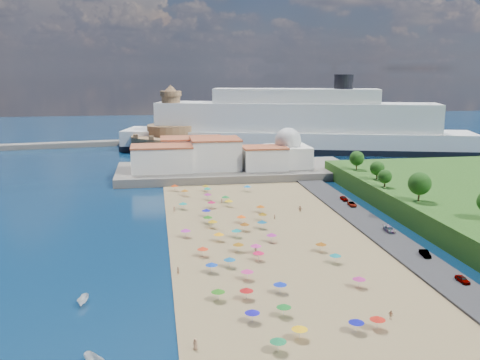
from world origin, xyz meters
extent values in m
plane|color=#071938|center=(0.00, 0.00, 0.00)|extent=(700.00, 700.00, 0.00)
cube|color=#59544C|center=(10.00, 73.00, 1.50)|extent=(90.00, 36.00, 3.00)
cube|color=#59544C|center=(-12.00, 108.00, 1.20)|extent=(18.00, 70.00, 2.40)
cube|color=silver|center=(-18.00, 69.00, 7.50)|extent=(22.00, 14.00, 9.00)
cube|color=silver|center=(2.00, 71.00, 8.50)|extent=(18.00, 16.00, 11.00)
cube|color=silver|center=(20.00, 67.00, 7.00)|extent=(16.00, 12.00, 8.00)
cube|color=silver|center=(-6.00, 83.00, 8.00)|extent=(24.00, 14.00, 10.00)
cube|color=silver|center=(30.00, 71.00, 7.00)|extent=(16.00, 16.00, 8.00)
sphere|color=silver|center=(30.00, 71.00, 13.00)|extent=(10.00, 10.00, 10.00)
cylinder|color=silver|center=(30.00, 71.00, 16.80)|extent=(1.20, 1.20, 1.60)
cylinder|color=#99734C|center=(-12.00, 138.00, 4.00)|extent=(40.00, 40.00, 8.00)
cylinder|color=#99734C|center=(-12.00, 138.00, 10.50)|extent=(24.00, 24.00, 5.00)
cylinder|color=#99734C|center=(-12.00, 138.00, 20.00)|extent=(9.00, 9.00, 14.00)
cylinder|color=#99734C|center=(-12.00, 138.00, 28.20)|extent=(10.40, 10.40, 2.40)
cone|color=#99734C|center=(-12.00, 138.00, 30.90)|extent=(6.00, 6.00, 3.00)
cube|color=black|center=(47.78, 127.18, 1.38)|extent=(171.53, 69.82, 2.75)
cube|color=white|center=(47.78, 127.18, 5.10)|extent=(170.46, 69.17, 10.20)
cube|color=white|center=(47.78, 127.18, 16.99)|extent=(136.49, 55.77, 13.60)
cube|color=white|center=(47.78, 127.18, 27.19)|extent=(80.67, 36.36, 6.80)
cylinder|color=black|center=(69.63, 121.16, 33.99)|extent=(9.06, 9.06, 6.80)
cylinder|color=gray|center=(0.52, -21.45, 1.25)|extent=(0.07, 0.07, 2.00)
cone|color=#D51146|center=(0.52, -21.45, 2.15)|extent=(2.50, 2.50, 0.60)
cylinder|color=gray|center=(1.14, -38.49, 1.25)|extent=(0.07, 0.07, 2.00)
cone|color=#0D26AF|center=(1.14, -38.49, 2.15)|extent=(2.50, 2.50, 0.60)
cylinder|color=gray|center=(-10.90, -17.02, 1.25)|extent=(0.07, 0.07, 2.00)
cone|color=red|center=(-10.90, -17.02, 2.15)|extent=(2.50, 2.50, 0.60)
cylinder|color=gray|center=(0.57, 24.29, 1.25)|extent=(0.07, 0.07, 2.00)
cone|color=yellow|center=(0.57, 24.29, 2.15)|extent=(2.50, 2.50, 0.60)
cylinder|color=gray|center=(9.35, -54.66, 1.25)|extent=(0.07, 0.07, 2.00)
cone|color=#0B0E9B|center=(9.35, -54.66, 2.15)|extent=(2.50, 2.50, 0.60)
cylinder|color=gray|center=(-2.85, -15.33, 1.25)|extent=(0.07, 0.07, 2.00)
cone|color=#905A0D|center=(-2.85, -15.33, 2.15)|extent=(2.50, 2.50, 0.60)
cylinder|color=gray|center=(-5.33, -40.20, 1.25)|extent=(0.07, 0.07, 2.00)
cone|color=#A60D0F|center=(-5.33, -40.20, 2.15)|extent=(2.50, 2.50, 0.60)
cylinder|color=gray|center=(-3.87, -58.46, 1.25)|extent=(0.07, 0.07, 2.00)
cone|color=#14733E|center=(-3.87, -58.46, 2.15)|extent=(2.50, 2.50, 0.60)
cylinder|color=gray|center=(-13.76, -3.05, 1.25)|extent=(0.07, 0.07, 2.00)
cone|color=#B426A7|center=(-13.76, -3.05, 2.15)|extent=(2.50, 2.50, 0.60)
cylinder|color=gray|center=(0.14, -55.36, 1.25)|extent=(0.07, 0.07, 2.00)
cone|color=#FFB80D|center=(0.14, -55.36, 2.15)|extent=(2.50, 2.50, 0.60)
cylinder|color=gray|center=(1.14, -0.15, 1.25)|extent=(0.07, 0.07, 2.00)
cone|color=#783F0A|center=(1.14, -0.15, 2.15)|extent=(2.50, 2.50, 0.60)
cylinder|color=gray|center=(15.29, -18.05, 1.25)|extent=(0.07, 0.07, 2.00)
cone|color=#87460C|center=(15.29, -18.05, 2.15)|extent=(2.50, 2.50, 0.60)
cylinder|color=gray|center=(-6.09, -24.39, 1.25)|extent=(0.07, 0.07, 2.00)
cone|color=#0F578E|center=(-6.09, -24.39, 2.15)|extent=(2.50, 2.50, 0.60)
cylinder|color=gray|center=(-7.33, 7.79, 1.25)|extent=(0.07, 0.07, 2.00)
cone|color=#1C6E13|center=(-7.33, 7.79, 2.15)|extent=(2.50, 2.50, 0.60)
cylinder|color=gray|center=(9.29, 42.63, 1.25)|extent=(0.07, 0.07, 2.00)
cone|color=#0E71BD|center=(9.29, 42.63, 2.15)|extent=(2.50, 2.50, 0.60)
cylinder|color=gray|center=(-11.47, 39.69, 1.25)|extent=(0.07, 0.07, 2.00)
cone|color=#9D570E|center=(-11.47, 39.69, 2.15)|extent=(2.50, 2.50, 0.60)
cylinder|color=gray|center=(1.42, 6.84, 1.25)|extent=(0.07, 0.07, 2.00)
cone|color=#FF560B|center=(1.42, 6.84, 2.15)|extent=(2.50, 2.50, 0.60)
cylinder|color=gray|center=(-7.06, 14.67, 1.25)|extent=(0.07, 0.07, 2.00)
cone|color=#0C11A7|center=(-7.06, 14.67, 2.15)|extent=(2.50, 2.50, 0.60)
cylinder|color=gray|center=(-6.49, 3.57, 1.25)|extent=(0.07, 0.07, 2.00)
cone|color=#C7920A|center=(-6.49, 3.57, 2.15)|extent=(2.50, 2.50, 0.60)
cylinder|color=gray|center=(-0.40, -47.65, 1.25)|extent=(0.07, 0.07, 2.00)
cone|color=#147223|center=(-0.40, -47.65, 2.15)|extent=(2.50, 2.50, 0.60)
cylinder|color=gray|center=(-10.29, -39.86, 1.25)|extent=(0.07, 0.07, 2.00)
cone|color=#257414|center=(-10.29, -39.86, 2.15)|extent=(2.50, 2.50, 0.60)
cylinder|color=gray|center=(5.91, -9.76, 1.25)|extent=(0.07, 0.07, 2.00)
cone|color=#9F2285|center=(5.91, -9.76, 2.15)|extent=(2.50, 2.50, 0.60)
cylinder|color=gray|center=(-3.66, -31.41, 1.25)|extent=(0.07, 0.07, 2.00)
cone|color=#C82A79|center=(-3.66, -31.41, 2.15)|extent=(2.50, 2.50, 0.60)
cylinder|color=gray|center=(-12.96, 23.19, 1.25)|extent=(0.07, 0.07, 2.00)
cone|color=#0D7D73|center=(-12.96, 23.19, 2.15)|extent=(2.50, 2.50, 0.60)
cylinder|color=gray|center=(-6.23, -7.26, 1.25)|extent=(0.07, 0.07, 2.00)
cone|color=#F79C0A|center=(-6.23, -7.26, 2.15)|extent=(2.50, 2.50, 0.60)
cylinder|color=gray|center=(-4.25, 45.69, 1.25)|extent=(0.07, 0.07, 2.00)
cone|color=#9B780E|center=(-4.25, 45.69, 2.15)|extent=(2.50, 2.50, 0.60)
cylinder|color=gray|center=(0.83, -16.82, 1.25)|extent=(0.07, 0.07, 2.00)
cone|color=#C72A88|center=(0.83, -16.82, 2.15)|extent=(2.50, 2.50, 0.60)
cylinder|color=gray|center=(-4.66, 23.44, 1.25)|extent=(0.07, 0.07, 2.00)
cone|color=#B20E42|center=(-4.66, 23.44, 2.15)|extent=(2.50, 2.50, 0.60)
cylinder|color=gray|center=(-14.35, 47.55, 1.25)|extent=(0.07, 0.07, 2.00)
cone|color=#C33508|center=(-14.35, 47.55, 2.15)|extent=(2.50, 2.50, 0.60)
cylinder|color=gray|center=(0.25, 29.35, 1.25)|extent=(0.07, 0.07, 2.00)
cone|color=#157B2E|center=(0.25, 29.35, 2.15)|extent=(2.50, 2.50, 0.60)
cylinder|color=gray|center=(-4.03, 41.63, 1.25)|extent=(0.07, 0.07, 2.00)
cone|color=#0E8268|center=(-4.03, 41.63, 2.15)|extent=(2.50, 2.50, 0.60)
cylinder|color=gray|center=(-5.87, -48.86, 1.25)|extent=(0.07, 0.07, 2.00)
cone|color=#140DAF|center=(-5.87, -48.86, 2.15)|extent=(2.50, 2.50, 0.60)
cylinder|color=gray|center=(-4.78, 33.45, 1.25)|extent=(0.07, 0.07, 2.00)
cone|color=#9E2272|center=(-4.78, 33.45, 2.15)|extent=(2.50, 2.50, 0.60)
cylinder|color=gray|center=(16.20, -38.36, 1.25)|extent=(0.07, 0.07, 2.00)
cone|color=#AC2575|center=(16.20, -38.36, 2.15)|extent=(2.50, 2.50, 0.60)
cylinder|color=gray|center=(12.97, -54.25, 1.25)|extent=(0.07, 0.07, 2.00)
cone|color=red|center=(12.97, -54.25, 2.15)|extent=(2.50, 2.50, 0.60)
cylinder|color=gray|center=(5.81, 1.12, 1.25)|extent=(0.07, 0.07, 2.00)
cone|color=#0E5681|center=(5.81, 1.12, 2.15)|extent=(2.50, 2.50, 0.60)
cylinder|color=gray|center=(8.46, 16.33, 1.25)|extent=(0.07, 0.07, 2.00)
cone|color=#C75408|center=(8.46, 16.33, 2.15)|extent=(2.50, 2.50, 0.60)
cylinder|color=gray|center=(-1.71, -5.05, 1.25)|extent=(0.07, 0.07, 2.00)
cone|color=#0E8183|center=(-1.71, -5.05, 2.15)|extent=(2.50, 2.50, 0.60)
cylinder|color=gray|center=(7.44, 8.22, 1.25)|extent=(0.07, 0.07, 2.00)
cone|color=#7C560B|center=(7.44, 8.22, 2.15)|extent=(2.50, 2.50, 0.60)
cylinder|color=gray|center=(16.05, -25.51, 1.25)|extent=(0.07, 0.07, 2.00)
cone|color=#0D777D|center=(16.05, -25.51, 2.15)|extent=(2.50, 2.50, 0.60)
cylinder|color=gray|center=(-10.04, -26.75, 1.25)|extent=(0.07, 0.07, 2.00)
cone|color=#0D36AB|center=(-10.04, -26.75, 2.15)|extent=(2.50, 2.50, 0.60)
imported|color=tan|center=(19.71, 15.23, 1.15)|extent=(1.76, 1.06, 1.81)
imported|color=tan|center=(-15.58, 19.94, 1.17)|extent=(1.34, 1.01, 1.84)
imported|color=tan|center=(-16.68, -26.70, 1.09)|extent=(0.73, 0.65, 1.69)
imported|color=tan|center=(-1.10, 27.66, 1.12)|extent=(0.89, 0.72, 1.74)
imported|color=tan|center=(0.83, -16.51, 1.07)|extent=(0.87, 0.96, 1.65)
imported|color=tan|center=(16.49, -51.48, 1.04)|extent=(0.91, 0.95, 1.59)
imported|color=tan|center=(10.75, 8.52, 1.04)|extent=(0.53, 0.66, 1.57)
imported|color=tan|center=(-15.57, -55.97, 1.13)|extent=(1.03, 0.94, 1.76)
imported|color=white|center=(-33.59, -37.13, 0.73)|extent=(2.16, 4.00, 1.46)
imported|color=gray|center=(36.00, -40.09, 1.30)|extent=(1.58, 3.60, 1.20)
imported|color=gray|center=(36.00, 17.44, 1.29)|extent=(2.35, 4.44, 1.19)
imported|color=gray|center=(36.00, 24.30, 1.37)|extent=(1.63, 3.95, 1.34)
imported|color=gray|center=(36.00, -25.77, 1.36)|extent=(1.85, 4.12, 1.31)
imported|color=gray|center=(36.00, -7.98, 1.35)|extent=(1.86, 4.52, 1.31)
cylinder|color=#382314|center=(47.65, 0.44, 7.68)|extent=(0.50, 0.50, 3.35)
sphere|color=#14380F|center=(47.65, 0.44, 10.70)|extent=(6.04, 6.04, 6.04)
cylinder|color=#382314|center=(45.86, 17.77, 7.14)|extent=(0.50, 0.50, 2.27)
sphere|color=#14380F|center=(45.86, 17.77, 9.18)|extent=(4.09, 4.09, 4.09)
cylinder|color=#382314|center=(48.18, 28.79, 7.26)|extent=(0.50, 0.50, 2.52)
sphere|color=#14380F|center=(48.18, 28.79, 9.53)|extent=(4.54, 4.54, 4.54)
cylinder|color=#382314|center=(48.01, 45.63, 7.40)|extent=(0.50, 0.50, 2.80)
sphere|color=#14380F|center=(48.01, 45.63, 9.92)|extent=(5.05, 5.05, 5.05)
camera|label=1|loc=(-20.38, -126.74, 40.15)|focal=40.00mm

